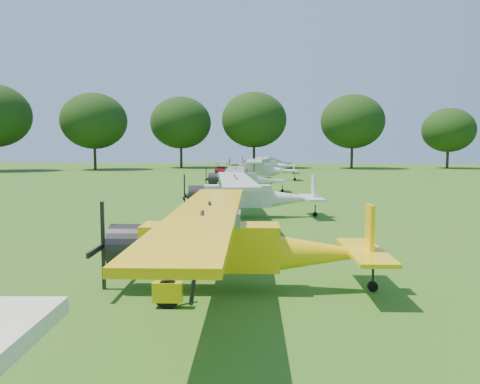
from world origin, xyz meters
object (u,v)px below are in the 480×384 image
Objects in this scene: aircraft_4 at (243,177)px; aircraft_7 at (275,162)px; golf_cart at (223,170)px; aircraft_2 at (232,239)px; aircraft_6 at (267,163)px; aircraft_5 at (261,168)px; aircraft_3 at (248,192)px.

aircraft_4 is 1.03× the size of aircraft_7.
aircraft_4 is 4.67× the size of golf_cart.
aircraft_2 is 52.65m from aircraft_6.
aircraft_5 reaches higher than golf_cart.
aircraft_4 is 27.04m from aircraft_6.
aircraft_7 is 17.03m from golf_cart.
aircraft_3 is 13.60m from aircraft_4.
aircraft_3 is 1.09× the size of aircraft_4.
aircraft_5 reaches higher than aircraft_4.
aircraft_3 is 38.96m from golf_cart.
aircraft_6 is at bearing 87.39° from aircraft_2.
aircraft_3 is 5.11× the size of golf_cart.
aircraft_6 reaches higher than golf_cart.
aircraft_7 is at bearing 82.79° from aircraft_4.
aircraft_2 is at bearing -89.62° from aircraft_6.
aircraft_2 is at bearing -90.91° from aircraft_7.
aircraft_2 reaches higher than aircraft_7.
aircraft_4 is at bearing 87.34° from aircraft_3.
aircraft_2 is 25.69m from aircraft_4.
aircraft_4 is at bearing -64.86° from golf_cart.
aircraft_3 is 1.13× the size of aircraft_7.
golf_cart is at bearing 90.61° from aircraft_3.
aircraft_6 reaches higher than aircraft_3.
aircraft_2 is 1.10× the size of aircraft_4.
aircraft_6 is 5.36× the size of golf_cart.
aircraft_7 is at bearing 80.95° from golf_cart.
aircraft_7 is (0.34, 54.10, -0.14)m from aircraft_3.
aircraft_2 is 1.14× the size of aircraft_7.
golf_cart is (-6.67, -15.66, -0.58)m from aircraft_7.
aircraft_7 is at bearing 85.79° from aircraft_6.
aircraft_5 is (-1.20, 38.87, 0.07)m from aircraft_2.
aircraft_6 is at bearing 86.83° from aircraft_5.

